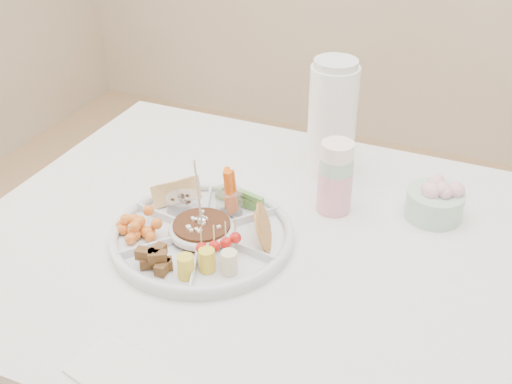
% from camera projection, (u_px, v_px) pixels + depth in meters
% --- Properties ---
extents(dining_table, '(1.52, 1.02, 0.76)m').
position_uv_depth(dining_table, '(315.00, 383.00, 1.51)').
color(dining_table, white).
rests_on(dining_table, floor).
extents(party_tray, '(0.44, 0.44, 0.04)m').
position_uv_depth(party_tray, '(202.00, 233.00, 1.34)').
color(party_tray, silver).
rests_on(party_tray, dining_table).
extents(bean_dip, '(0.14, 0.14, 0.04)m').
position_uv_depth(bean_dip, '(202.00, 230.00, 1.34)').
color(bean_dip, '#3C1D0D').
rests_on(bean_dip, party_tray).
extents(tortillas, '(0.12, 0.12, 0.06)m').
position_uv_depth(tortillas, '(264.00, 226.00, 1.32)').
color(tortillas, '#B6814E').
rests_on(tortillas, party_tray).
extents(carrot_cucumber, '(0.14, 0.14, 0.11)m').
position_uv_depth(carrot_cucumber, '(237.00, 188.00, 1.41)').
color(carrot_cucumber, '#E65A0E').
rests_on(carrot_cucumber, party_tray).
extents(pita_raisins, '(0.12, 0.12, 0.06)m').
position_uv_depth(pita_raisins, '(179.00, 194.00, 1.43)').
color(pita_raisins, '#E8BE63').
rests_on(pita_raisins, party_tray).
extents(cherries, '(0.12, 0.12, 0.04)m').
position_uv_depth(cherries, '(140.00, 225.00, 1.34)').
color(cherries, '#FDA526').
rests_on(cherries, party_tray).
extents(granola_chunks, '(0.11, 0.11, 0.04)m').
position_uv_depth(granola_chunks, '(161.00, 260.00, 1.24)').
color(granola_chunks, brown).
rests_on(granola_chunks, party_tray).
extents(banana_tomato, '(0.12, 0.12, 0.09)m').
position_uv_depth(banana_tomato, '(228.00, 253.00, 1.22)').
color(banana_tomato, '#F6D97C').
rests_on(banana_tomato, party_tray).
extents(cup_stack, '(0.09, 0.09, 0.21)m').
position_uv_depth(cup_stack, '(336.00, 168.00, 1.40)').
color(cup_stack, white).
rests_on(cup_stack, dining_table).
extents(thermos, '(0.12, 0.12, 0.30)m').
position_uv_depth(thermos, '(332.00, 118.00, 1.52)').
color(thermos, white).
rests_on(thermos, dining_table).
extents(flower_bowl, '(0.14, 0.14, 0.09)m').
position_uv_depth(flower_bowl, '(435.00, 198.00, 1.41)').
color(flower_bowl, '#AAD0BA').
rests_on(flower_bowl, dining_table).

